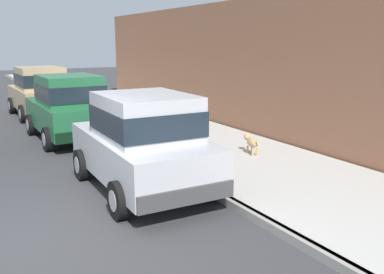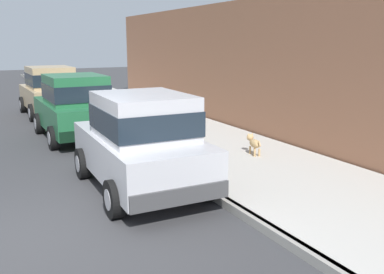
{
  "view_description": "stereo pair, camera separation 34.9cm",
  "coord_description": "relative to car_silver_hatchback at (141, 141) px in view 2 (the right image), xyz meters",
  "views": [
    {
      "loc": [
        -0.83,
        -5.91,
        2.81
      ],
      "look_at": [
        3.47,
        1.61,
        0.85
      ],
      "focal_mm": 39.62,
      "sensor_mm": 36.0,
      "label": 1
    },
    {
      "loc": [
        -0.52,
        -6.08,
        2.81
      ],
      "look_at": [
        3.47,
        1.61,
        0.85
      ],
      "focal_mm": 39.62,
      "sensor_mm": 36.0,
      "label": 2
    }
  ],
  "objects": [
    {
      "name": "curb",
      "position": [
        0.99,
        -1.28,
        -0.91
      ],
      "size": [
        0.16,
        64.0,
        0.14
      ],
      "primitive_type": "cube",
      "color": "gray",
      "rests_on": "ground"
    },
    {
      "name": "ground_plane",
      "position": [
        -2.21,
        -1.28,
        -0.98
      ],
      "size": [
        80.0,
        80.0,
        0.0
      ],
      "primitive_type": "plane",
      "color": "#38383A"
    },
    {
      "name": "car_tan_hatchback",
      "position": [
        -0.09,
        9.6,
        0.0
      ],
      "size": [
        2.04,
        3.85,
        1.88
      ],
      "color": "tan",
      "rests_on": "ground"
    },
    {
      "name": "building_facade",
      "position": [
        4.89,
        4.25,
        1.04
      ],
      "size": [
        0.5,
        20.0,
        4.03
      ],
      "primitive_type": "cube",
      "color": "#8C5B42",
      "rests_on": "ground"
    },
    {
      "name": "fire_hydrant",
      "position": [
        1.44,
        4.16,
        -0.5
      ],
      "size": [
        0.34,
        0.24,
        0.72
      ],
      "color": "red",
      "rests_on": "sidewalk"
    },
    {
      "name": "sidewalk",
      "position": [
        2.79,
        -1.28,
        -0.91
      ],
      "size": [
        3.6,
        64.0,
        0.14
      ],
      "primitive_type": "cube",
      "color": "#B7B5AD",
      "rests_on": "ground"
    },
    {
      "name": "dog_tan",
      "position": [
        3.15,
        0.76,
        -0.55
      ],
      "size": [
        0.29,
        0.75,
        0.49
      ],
      "color": "tan",
      "rests_on": "sidewalk"
    },
    {
      "name": "car_silver_hatchback",
      "position": [
        0.0,
        0.0,
        0.0
      ],
      "size": [
        2.0,
        3.83,
        1.88
      ],
      "color": "#BCBCC1",
      "rests_on": "ground"
    },
    {
      "name": "car_green_hatchback",
      "position": [
        -0.13,
        5.07,
        0.0
      ],
      "size": [
        2.01,
        3.83,
        1.88
      ],
      "color": "#23663D",
      "rests_on": "ground"
    }
  ]
}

